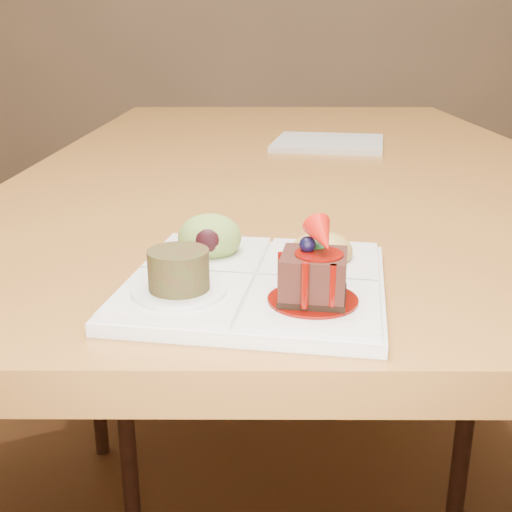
{
  "coord_description": "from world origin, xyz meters",
  "views": [
    {
      "loc": [
        -0.08,
        -1.3,
        0.97
      ],
      "look_at": [
        -0.09,
        -0.75,
        0.79
      ],
      "focal_mm": 45.0,
      "sensor_mm": 36.0,
      "label": 1
    }
  ],
  "objects": [
    {
      "name": "dining_table",
      "position": [
        0.0,
        0.0,
        0.68
      ],
      "size": [
        1.0,
        1.8,
        0.75
      ],
      "color": "#965C26",
      "rests_on": "ground"
    },
    {
      "name": "sampler_plate",
      "position": [
        -0.09,
        -0.75,
        0.77
      ],
      "size": [
        0.27,
        0.27,
        0.09
      ],
      "rotation": [
        0.0,
        0.0,
        -0.16
      ],
      "color": "silver",
      "rests_on": "dining_table"
    },
    {
      "name": "ground",
      "position": [
        0.0,
        0.0,
        0.0
      ],
      "size": [
        6.0,
        6.0,
        0.0
      ],
      "primitive_type": "plane",
      "color": "brown"
    },
    {
      "name": "second_plate",
      "position": [
        0.07,
        0.1,
        0.76
      ],
      "size": [
        0.27,
        0.27,
        0.01
      ],
      "primitive_type": "cube",
      "rotation": [
        0.0,
        0.0,
        -0.18
      ],
      "color": "silver",
      "rests_on": "dining_table"
    }
  ]
}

